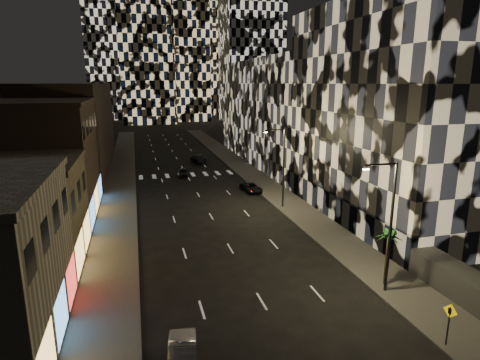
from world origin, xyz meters
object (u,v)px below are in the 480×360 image
streetlight_far (282,162)px  ped_sign (449,318)px  streetlight_near (388,219)px  car_silver_parked (183,357)px  car_dark_oncoming (198,158)px  palm_tree (389,239)px  car_dark_rightlane (251,187)px  car_dark_midlane (183,172)px

streetlight_far → ped_sign: bearing=-90.1°
streetlight_near → car_silver_parked: 15.46m
car_silver_parked → car_dark_oncoming: (9.22, 53.76, 0.07)m
streetlight_far → palm_tree: 19.34m
car_dark_rightlane → ped_sign: size_ratio=1.76×
palm_tree → streetlight_near: bearing=-135.0°
streetlight_near → car_silver_parked: streetlight_near is taller
ped_sign → car_silver_parked: bearing=159.7°
streetlight_near → car_dark_rightlane: 28.01m
streetlight_near → car_dark_oncoming: size_ratio=1.78×
streetlight_far → car_silver_parked: size_ratio=2.23×
streetlight_near → palm_tree: (0.76, 0.76, -1.80)m
car_silver_parked → car_dark_midlane: size_ratio=1.09×
streetlight_far → car_dark_oncoming: (-4.94, 29.66, -4.62)m
car_dark_rightlane → palm_tree: size_ratio=1.05×
palm_tree → car_silver_parked: bearing=-162.0°
palm_tree → ped_sign: bearing=-96.8°
streetlight_far → car_silver_parked: streetlight_far is taller
car_dark_oncoming → ped_sign: size_ratio=2.07×
streetlight_near → palm_tree: bearing=45.0°
streetlight_far → car_dark_rightlane: streetlight_far is taller
streetlight_near → palm_tree: 2.10m
car_dark_rightlane → car_dark_midlane: bearing=117.7°
streetlight_near → car_dark_midlane: bearing=102.9°
car_dark_midlane → car_dark_oncoming: car_dark_oncoming is taller
streetlight_far → car_dark_oncoming: streetlight_far is taller
car_silver_parked → car_dark_midlane: 43.57m
car_dark_rightlane → streetlight_far: bearing=-85.4°
streetlight_far → ped_sign: (-0.06, -26.05, -3.56)m
car_dark_midlane → ped_sign: 46.11m
palm_tree → streetlight_far: bearing=92.3°
ped_sign → palm_tree: 7.08m
car_dark_midlane → car_silver_parked: bearing=-91.2°
streetlight_near → streetlight_far: same height
streetlight_near → ped_sign: (-0.06, -6.05, -3.56)m
streetlight_far → car_silver_parked: bearing=-120.4°
ped_sign → streetlight_far: bearing=77.5°
streetlight_far → car_dark_midlane: bearing=115.1°
palm_tree → car_dark_midlane: bearing=104.2°
car_dark_rightlane → car_silver_parked: bearing=-117.6°
car_dark_oncoming → car_silver_parked: bearing=74.5°
car_dark_rightlane → palm_tree: bearing=-91.1°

